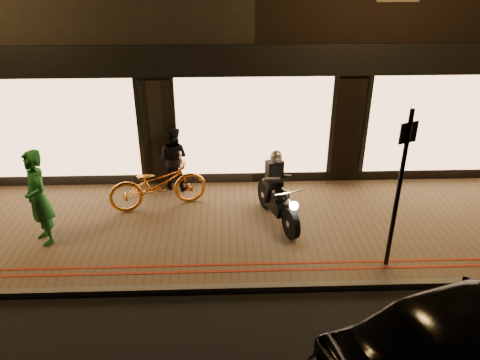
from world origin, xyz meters
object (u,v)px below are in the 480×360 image
Objects in this scene: motorcycle at (277,195)px; sign_post at (400,184)px; person_green at (38,198)px; bicycle_gold at (158,184)px.

sign_post is at bearing -58.47° from motorcycle.
sign_post reaches higher than person_green.
person_green is at bearing 171.30° from sign_post.
sign_post is at bearing -133.27° from bicycle_gold.
bicycle_gold is at bearing 82.56° from person_green.
motorcycle is 0.63× the size of sign_post.
person_green is at bearing 105.72° from bicycle_gold.
person_green is at bearing 169.13° from motorcycle.
sign_post is 6.68m from person_green.
sign_post reaches higher than bicycle_gold.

